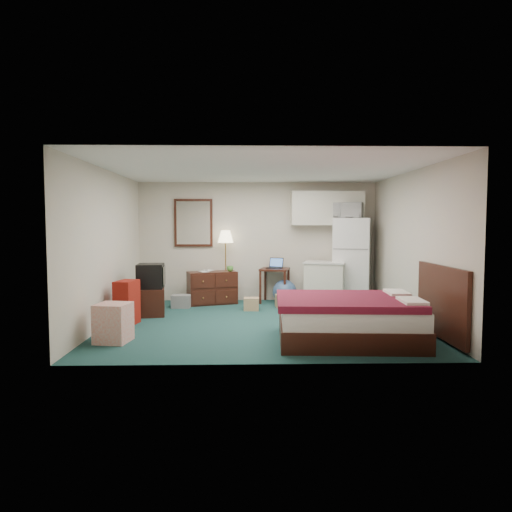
{
  "coord_description": "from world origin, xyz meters",
  "views": [
    {
      "loc": [
        -0.27,
        -7.43,
        1.62
      ],
      "look_at": [
        -0.07,
        0.54,
        1.06
      ],
      "focal_mm": 32.0,
      "sensor_mm": 36.0,
      "label": 1
    }
  ],
  "objects_px": {
    "dresser": "(212,288)",
    "kitchen_counter": "(324,284)",
    "desk": "(275,285)",
    "suitcase": "(127,303)",
    "floor_lamp": "(226,266)",
    "fridge": "(352,261)",
    "tv_stand": "(151,302)",
    "bed": "(348,320)"
  },
  "relations": [
    {
      "from": "desk",
      "to": "suitcase",
      "type": "relative_size",
      "value": 0.99
    },
    {
      "from": "tv_stand",
      "to": "desk",
      "type": "bearing_deg",
      "value": 19.74
    },
    {
      "from": "dresser",
      "to": "floor_lamp",
      "type": "relative_size",
      "value": 0.65
    },
    {
      "from": "kitchen_counter",
      "to": "fridge",
      "type": "height_order",
      "value": "fridge"
    },
    {
      "from": "floor_lamp",
      "to": "suitcase",
      "type": "height_order",
      "value": "floor_lamp"
    },
    {
      "from": "fridge",
      "to": "desk",
      "type": "bearing_deg",
      "value": -163.96
    },
    {
      "from": "dresser",
      "to": "kitchen_counter",
      "type": "height_order",
      "value": "kitchen_counter"
    },
    {
      "from": "desk",
      "to": "dresser",
      "type": "bearing_deg",
      "value": -159.73
    },
    {
      "from": "desk",
      "to": "kitchen_counter",
      "type": "distance_m",
      "value": 1.02
    },
    {
      "from": "desk",
      "to": "fridge",
      "type": "bearing_deg",
      "value": 12.25
    },
    {
      "from": "suitcase",
      "to": "fridge",
      "type": "bearing_deg",
      "value": 37.12
    },
    {
      "from": "desk",
      "to": "fridge",
      "type": "height_order",
      "value": "fridge"
    },
    {
      "from": "kitchen_counter",
      "to": "tv_stand",
      "type": "bearing_deg",
      "value": -146.73
    },
    {
      "from": "fridge",
      "to": "tv_stand",
      "type": "height_order",
      "value": "fridge"
    },
    {
      "from": "fridge",
      "to": "suitcase",
      "type": "xyz_separation_m",
      "value": [
        -4.11,
        -1.97,
        -0.51
      ]
    },
    {
      "from": "fridge",
      "to": "floor_lamp",
      "type": "bearing_deg",
      "value": -165.89
    },
    {
      "from": "kitchen_counter",
      "to": "bed",
      "type": "relative_size",
      "value": 0.44
    },
    {
      "from": "tv_stand",
      "to": "floor_lamp",
      "type": "bearing_deg",
      "value": 38.22
    },
    {
      "from": "kitchen_counter",
      "to": "bed",
      "type": "xyz_separation_m",
      "value": [
        -0.18,
        -2.94,
        -0.12
      ]
    },
    {
      "from": "kitchen_counter",
      "to": "suitcase",
      "type": "bearing_deg",
      "value": -137.57
    },
    {
      "from": "kitchen_counter",
      "to": "fridge",
      "type": "xyz_separation_m",
      "value": [
        0.6,
        0.18,
        0.45
      ]
    },
    {
      "from": "desk",
      "to": "bed",
      "type": "relative_size",
      "value": 0.38
    },
    {
      "from": "fridge",
      "to": "suitcase",
      "type": "distance_m",
      "value": 4.59
    },
    {
      "from": "bed",
      "to": "tv_stand",
      "type": "bearing_deg",
      "value": 152.28
    },
    {
      "from": "dresser",
      "to": "suitcase",
      "type": "bearing_deg",
      "value": -141.39
    },
    {
      "from": "tv_stand",
      "to": "fridge",
      "type": "bearing_deg",
      "value": 8.1
    },
    {
      "from": "suitcase",
      "to": "kitchen_counter",
      "type": "bearing_deg",
      "value": 38.52
    },
    {
      "from": "kitchen_counter",
      "to": "bed",
      "type": "height_order",
      "value": "kitchen_counter"
    },
    {
      "from": "dresser",
      "to": "tv_stand",
      "type": "distance_m",
      "value": 1.53
    },
    {
      "from": "dresser",
      "to": "floor_lamp",
      "type": "distance_m",
      "value": 0.56
    },
    {
      "from": "floor_lamp",
      "to": "desk",
      "type": "height_order",
      "value": "floor_lamp"
    },
    {
      "from": "dresser",
      "to": "kitchen_counter",
      "type": "relative_size",
      "value": 1.16
    },
    {
      "from": "desk",
      "to": "tv_stand",
      "type": "height_order",
      "value": "desk"
    },
    {
      "from": "desk",
      "to": "floor_lamp",
      "type": "bearing_deg",
      "value": -172.68
    },
    {
      "from": "tv_stand",
      "to": "dresser",
      "type": "bearing_deg",
      "value": 39.06
    },
    {
      "from": "fridge",
      "to": "tv_stand",
      "type": "relative_size",
      "value": 3.3
    },
    {
      "from": "desk",
      "to": "bed",
      "type": "height_order",
      "value": "desk"
    },
    {
      "from": "floor_lamp",
      "to": "tv_stand",
      "type": "height_order",
      "value": "floor_lamp"
    },
    {
      "from": "bed",
      "to": "suitcase",
      "type": "distance_m",
      "value": 3.53
    },
    {
      "from": "suitcase",
      "to": "bed",
      "type": "bearing_deg",
      "value": -7.36
    },
    {
      "from": "desk",
      "to": "suitcase",
      "type": "distance_m",
      "value": 3.24
    },
    {
      "from": "tv_stand",
      "to": "kitchen_counter",
      "type": "bearing_deg",
      "value": 8.28
    }
  ]
}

